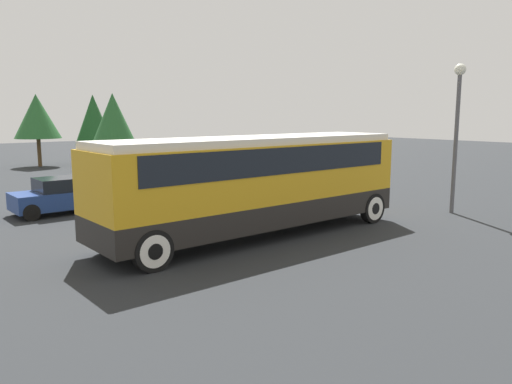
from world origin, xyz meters
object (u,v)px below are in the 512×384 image
object	(u,v)px
tour_bus	(258,177)
lamp_post	(457,117)
parked_car_mid	(256,187)
parked_car_far	(72,194)
parked_car_near	(222,178)

from	to	relation	value
tour_bus	lamp_post	size ratio (longest dim) A/B	1.85
parked_car_mid	lamp_post	size ratio (longest dim) A/B	0.73
tour_bus	parked_car_far	bearing A→B (deg)	112.34
tour_bus	lamp_post	distance (m)	8.80
parked_car_near	parked_car_mid	xyz separation A→B (m)	(-0.39, -3.18, -0.04)
parked_car_far	tour_bus	bearing A→B (deg)	-67.66
parked_car_near	parked_car_far	world-z (taller)	parked_car_far
parked_car_near	parked_car_far	size ratio (longest dim) A/B	0.99
parked_car_near	parked_car_mid	world-z (taller)	parked_car_near
parked_car_far	lamp_post	world-z (taller)	lamp_post
parked_car_near	parked_car_mid	bearing A→B (deg)	-96.95
tour_bus	parked_car_near	world-z (taller)	tour_bus
parked_car_near	lamp_post	size ratio (longest dim) A/B	0.78
parked_car_far	lamp_post	size ratio (longest dim) A/B	0.79
tour_bus	lamp_post	bearing A→B (deg)	-13.99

